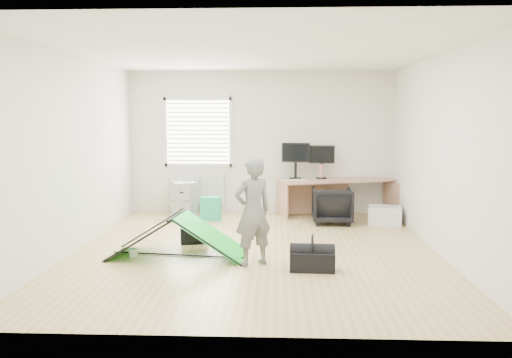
{
  "coord_description": "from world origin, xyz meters",
  "views": [
    {
      "loc": [
        0.29,
        -6.77,
        1.87
      ],
      "look_at": [
        0.0,
        0.4,
        0.95
      ],
      "focal_mm": 35.0,
      "sensor_mm": 36.0,
      "label": 1
    }
  ],
  "objects_px": {
    "monitor_left": "(296,166)",
    "laptop_bag": "(194,234)",
    "person": "(253,211)",
    "monitor_right": "(321,166)",
    "thermos": "(321,171)",
    "desk": "(337,198)",
    "duffel_bag": "(312,261)",
    "office_chair": "(332,206)",
    "storage_crate": "(385,215)",
    "kite": "(177,236)",
    "filing_cabinet": "(183,198)"
  },
  "relations": [
    {
      "from": "monitor_right",
      "to": "office_chair",
      "type": "xyz_separation_m",
      "value": [
        0.13,
        -0.67,
        -0.62
      ]
    },
    {
      "from": "person",
      "to": "kite",
      "type": "height_order",
      "value": "person"
    },
    {
      "from": "office_chair",
      "to": "duffel_bag",
      "type": "relative_size",
      "value": 1.27
    },
    {
      "from": "kite",
      "to": "duffel_bag",
      "type": "bearing_deg",
      "value": -10.7
    },
    {
      "from": "desk",
      "to": "duffel_bag",
      "type": "distance_m",
      "value": 3.34
    },
    {
      "from": "office_chair",
      "to": "person",
      "type": "relative_size",
      "value": 0.5
    },
    {
      "from": "thermos",
      "to": "duffel_bag",
      "type": "distance_m",
      "value": 3.44
    },
    {
      "from": "office_chair",
      "to": "storage_crate",
      "type": "height_order",
      "value": "office_chair"
    },
    {
      "from": "monitor_left",
      "to": "desk",
      "type": "bearing_deg",
      "value": 5.38
    },
    {
      "from": "kite",
      "to": "thermos",
      "type": "bearing_deg",
      "value": 59.25
    },
    {
      "from": "desk",
      "to": "filing_cabinet",
      "type": "height_order",
      "value": "desk"
    },
    {
      "from": "filing_cabinet",
      "to": "person",
      "type": "bearing_deg",
      "value": -89.26
    },
    {
      "from": "person",
      "to": "laptop_bag",
      "type": "xyz_separation_m",
      "value": [
        -0.9,
        1.0,
        -0.53
      ]
    },
    {
      "from": "desk",
      "to": "kite",
      "type": "xyz_separation_m",
      "value": [
        -2.44,
        -2.71,
        -0.07
      ]
    },
    {
      "from": "filing_cabinet",
      "to": "thermos",
      "type": "xyz_separation_m",
      "value": [
        2.58,
        0.02,
        0.52
      ]
    },
    {
      "from": "office_chair",
      "to": "duffel_bag",
      "type": "bearing_deg",
      "value": 79.41
    },
    {
      "from": "monitor_left",
      "to": "office_chair",
      "type": "bearing_deg",
      "value": -37.14
    },
    {
      "from": "thermos",
      "to": "kite",
      "type": "relative_size",
      "value": 0.15
    },
    {
      "from": "monitor_left",
      "to": "duffel_bag",
      "type": "bearing_deg",
      "value": -81.38
    },
    {
      "from": "storage_crate",
      "to": "person",
      "type": "bearing_deg",
      "value": -131.57
    },
    {
      "from": "desk",
      "to": "monitor_left",
      "type": "height_order",
      "value": "monitor_left"
    },
    {
      "from": "kite",
      "to": "storage_crate",
      "type": "height_order",
      "value": "kite"
    },
    {
      "from": "desk",
      "to": "laptop_bag",
      "type": "relative_size",
      "value": 5.22
    },
    {
      "from": "monitor_left",
      "to": "office_chair",
      "type": "xyz_separation_m",
      "value": [
        0.62,
        -0.6,
        -0.63
      ]
    },
    {
      "from": "desk",
      "to": "monitor_right",
      "type": "relative_size",
      "value": 4.34
    },
    {
      "from": "thermos",
      "to": "filing_cabinet",
      "type": "bearing_deg",
      "value": -179.49
    },
    {
      "from": "desk",
      "to": "laptop_bag",
      "type": "xyz_separation_m",
      "value": [
        -2.32,
        -2.06,
        -0.2
      ]
    },
    {
      "from": "laptop_bag",
      "to": "duffel_bag",
      "type": "bearing_deg",
      "value": -51.31
    },
    {
      "from": "monitor_left",
      "to": "person",
      "type": "relative_size",
      "value": 0.38
    },
    {
      "from": "monitor_left",
      "to": "monitor_right",
      "type": "distance_m",
      "value": 0.49
    },
    {
      "from": "storage_crate",
      "to": "duffel_bag",
      "type": "height_order",
      "value": "storage_crate"
    },
    {
      "from": "thermos",
      "to": "kite",
      "type": "xyz_separation_m",
      "value": [
        -2.15,
        -2.79,
        -0.56
      ]
    },
    {
      "from": "monitor_right",
      "to": "thermos",
      "type": "xyz_separation_m",
      "value": [
        -0.01,
        -0.02,
        -0.09
      ]
    },
    {
      "from": "kite",
      "to": "storage_crate",
      "type": "bearing_deg",
      "value": 40.17
    },
    {
      "from": "monitor_left",
      "to": "office_chair",
      "type": "relative_size",
      "value": 0.75
    },
    {
      "from": "monitor_right",
      "to": "person",
      "type": "distance_m",
      "value": 3.36
    },
    {
      "from": "monitor_left",
      "to": "laptop_bag",
      "type": "bearing_deg",
      "value": -119.46
    },
    {
      "from": "monitor_left",
      "to": "duffel_bag",
      "type": "xyz_separation_m",
      "value": [
        0.08,
        -3.29,
        -0.83
      ]
    },
    {
      "from": "desk",
      "to": "monitor_left",
      "type": "bearing_deg",
      "value": 161.29
    },
    {
      "from": "thermos",
      "to": "kite",
      "type": "distance_m",
      "value": 3.56
    },
    {
      "from": "person",
      "to": "storage_crate",
      "type": "xyz_separation_m",
      "value": [
        2.17,
        2.45,
        -0.53
      ]
    },
    {
      "from": "office_chair",
      "to": "person",
      "type": "xyz_separation_m",
      "value": [
        -1.26,
        -2.48,
        0.37
      ]
    },
    {
      "from": "office_chair",
      "to": "laptop_bag",
      "type": "xyz_separation_m",
      "value": [
        -2.17,
        -1.48,
        -0.16
      ]
    },
    {
      "from": "monitor_right",
      "to": "thermos",
      "type": "height_order",
      "value": "monitor_right"
    },
    {
      "from": "filing_cabinet",
      "to": "office_chair",
      "type": "height_order",
      "value": "filing_cabinet"
    },
    {
      "from": "storage_crate",
      "to": "laptop_bag",
      "type": "height_order",
      "value": "storage_crate"
    },
    {
      "from": "desk",
      "to": "filing_cabinet",
      "type": "bearing_deg",
      "value": 162.04
    },
    {
      "from": "monitor_right",
      "to": "kite",
      "type": "distance_m",
      "value": 3.6
    },
    {
      "from": "storage_crate",
      "to": "monitor_left",
      "type": "bearing_deg",
      "value": 157.3
    },
    {
      "from": "storage_crate",
      "to": "laptop_bag",
      "type": "relative_size",
      "value": 1.41
    }
  ]
}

